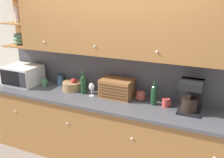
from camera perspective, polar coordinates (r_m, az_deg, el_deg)
The scene contains 16 objects.
ground_plane at distance 3.96m, azimuth 1.39°, elevation -15.54°, with size 24.00×24.00×0.00m, color slate.
wall_back at distance 3.45m, azimuth 1.75°, elevation 3.06°, with size 5.96×0.06×2.60m.
counter_unit at distance 3.46m, azimuth -0.68°, elevation -11.79°, with size 3.58×0.67×0.93m.
backsplash_panel at distance 3.44m, azimuth 1.50°, elevation 1.47°, with size 3.56×0.01×0.56m.
upper_cabinets at distance 3.11m, azimuth 3.21°, elevation 11.64°, with size 3.56×0.35×0.72m.
microwave at distance 4.04m, azimuth -19.68°, elevation 0.91°, with size 0.51×0.42×0.28m.
mug_blue_second at distance 3.87m, azimuth -15.18°, elevation -0.77°, with size 0.10×0.09×0.10m.
storage_canister at distance 3.85m, azimuth -11.69°, elevation -0.17°, with size 0.11×0.11×0.16m.
fruit_basket at distance 3.63m, azimuth -9.00°, elevation -1.46°, with size 0.29×0.29×0.18m.
second_wine_bottle at distance 3.44m, azimuth -6.54°, elevation -1.06°, with size 0.08×0.08×0.31m.
wine_glass at distance 3.34m, azimuth -4.69°, elevation -1.89°, with size 0.08×0.08×0.18m.
bread_box at distance 3.30m, azimuth 1.12°, elevation -2.10°, with size 0.42×0.29×0.25m.
bowl_stack_on_counter at distance 3.25m, azimuth 6.56°, elevation -3.81°, with size 0.14×0.14×0.12m.
wine_bottle at distance 3.10m, azimuth 9.61°, elevation -3.37°, with size 0.08×0.08×0.31m.
mug at distance 3.11m, azimuth 12.27°, elevation -5.28°, with size 0.11×0.09×0.10m.
coffee_maker at distance 2.99m, azimuth 17.54°, elevation -3.73°, with size 0.25×0.26×0.38m.
Camera 1 is at (1.27, -3.05, 2.19)m, focal length 40.00 mm.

